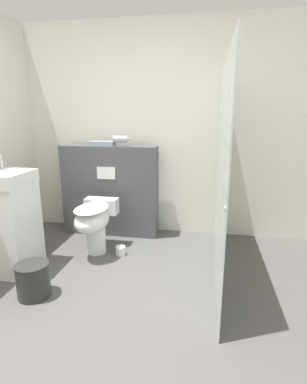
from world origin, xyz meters
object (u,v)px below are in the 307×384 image
(toilet, at_px, (94,221))
(waste_bin, at_px, (33,280))
(hair_drier, at_px, (121,139))
(sink_vanity, at_px, (0,221))

(toilet, relative_size, waste_bin, 2.14)
(waste_bin, bearing_deg, toilet, 75.65)
(hair_drier, bearing_deg, sink_vanity, -131.33)
(sink_vanity, relative_size, waste_bin, 3.81)
(toilet, bearing_deg, sink_vanity, -148.38)
(toilet, distance_m, waste_bin, 0.89)
(sink_vanity, bearing_deg, toilet, 31.62)
(toilet, height_order, waste_bin, toilet)
(hair_drier, bearing_deg, waste_bin, -104.65)
(toilet, relative_size, hair_drier, 3.18)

